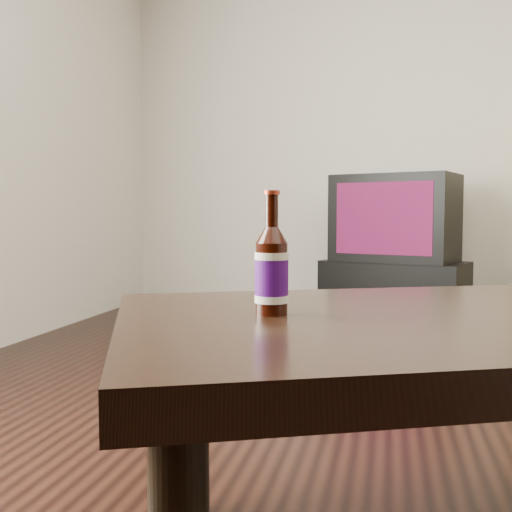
% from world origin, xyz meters
% --- Properties ---
extents(wall_back, '(5.00, 0.02, 2.70)m').
position_xyz_m(wall_back, '(0.00, 3.01, 1.35)').
color(wall_back, beige).
rests_on(wall_back, ground).
extents(tv_stand, '(1.03, 0.75, 0.37)m').
position_xyz_m(tv_stand, '(-0.51, 2.64, 0.19)').
color(tv_stand, black).
rests_on(tv_stand, floor).
extents(tv, '(0.89, 0.71, 0.58)m').
position_xyz_m(tv, '(-0.51, 2.63, 0.66)').
color(tv, black).
rests_on(tv, tv_stand).
extents(coffee_table, '(1.54, 1.25, 0.50)m').
position_xyz_m(coffee_table, '(-0.39, -0.32, 0.44)').
color(coffee_table, black).
rests_on(coffee_table, floor).
extents(beer_bottle, '(0.08, 0.08, 0.23)m').
position_xyz_m(beer_bottle, '(-0.76, -0.43, 0.58)').
color(beer_bottle, black).
rests_on(beer_bottle, coffee_table).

